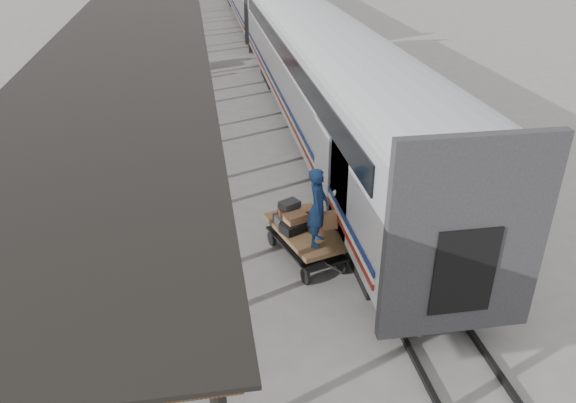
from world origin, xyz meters
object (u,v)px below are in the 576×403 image
at_px(luggage_tug, 196,57).
at_px(porter, 318,207).
at_px(pedestrian, 163,68).
at_px(baggage_cart, 306,237).

height_order(luggage_tug, porter, porter).
distance_m(luggage_tug, pedestrian, 3.54).
bearing_deg(luggage_tug, porter, -93.20).
bearing_deg(luggage_tug, baggage_cart, -93.37).
bearing_deg(baggage_cart, luggage_tug, 79.93).
xyz_separation_m(porter, pedestrian, (-4.15, 17.26, -0.99)).
bearing_deg(baggage_cart, porter, -94.89).
xyz_separation_m(luggage_tug, porter, (2.47, -20.36, 1.24)).
bearing_deg(porter, baggage_cart, 33.58).
distance_m(porter, pedestrian, 17.78).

